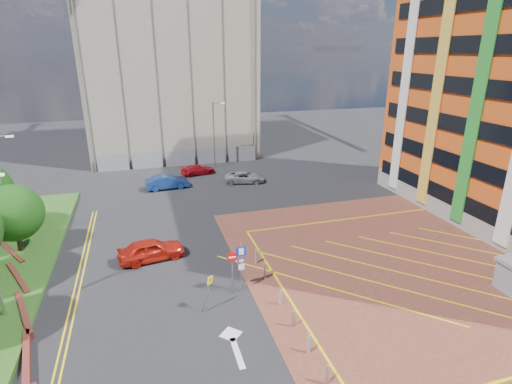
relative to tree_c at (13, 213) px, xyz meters
name	(u,v)px	position (x,y,z in m)	size (l,w,h in m)	color
ground	(238,302)	(13.50, -10.00, -3.19)	(140.00, 140.00, 0.00)	black
forecourt	(439,267)	(27.50, -10.00, -3.18)	(26.00, 26.00, 0.02)	brown
retaining_wall	(20,314)	(1.70, -8.00, -2.99)	(6.06, 20.33, 0.40)	maroon
tree_c	(13,213)	(0.00, 0.00, 0.00)	(4.00, 4.00, 4.90)	#3D2B1C
lamp_left_far	(2,185)	(-0.92, 2.00, 1.47)	(1.53, 0.16, 8.00)	#9EA0A8
lamp_back	(214,133)	(17.58, 18.00, 1.17)	(1.53, 0.16, 8.00)	#9EA0A8
sign_cluster	(238,264)	(13.80, -9.02, -1.24)	(1.17, 0.12, 3.20)	#9EA0A8
warning_sign	(208,290)	(11.74, -10.39, -1.76)	(0.74, 0.41, 2.25)	#9EA0A8
bollard_row	(285,305)	(15.80, -11.67, -2.72)	(0.14, 11.14, 0.90)	#9EA0A8
construction_building	(168,71)	(13.50, 30.00, 7.81)	(21.20, 19.20, 22.00)	gray
construction_fence	(188,158)	(14.50, 20.00, -2.19)	(21.60, 0.06, 2.00)	gray
car_red_left	(151,250)	(8.95, -3.46, -2.43)	(1.80, 4.49, 1.53)	red
car_blue_back	(167,182)	(11.20, 11.60, -2.46)	(1.55, 4.44, 1.46)	navy
car_red_back	(198,170)	(15.05, 15.73, -2.61)	(1.62, 3.99, 1.16)	#AB0E16
car_silver_back	(245,177)	(19.55, 11.30, -2.58)	(2.02, 4.39, 1.22)	#B5B5BD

